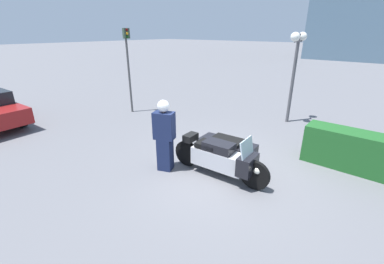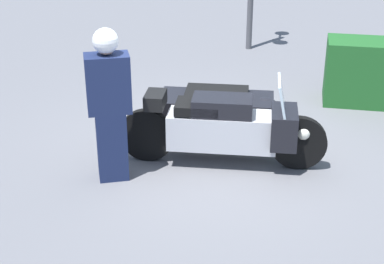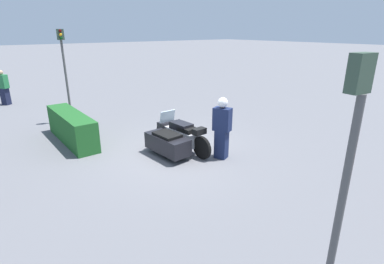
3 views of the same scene
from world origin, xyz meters
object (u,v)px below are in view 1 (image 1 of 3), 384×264
Objects in this scene: hedge_bush_curbside at (374,156)px; traffic_light_far at (128,59)px; twin_lamp_post at (296,55)px; officer_rider at (164,134)px; police_motorcycle at (226,154)px.

traffic_light_far is at bearing -177.33° from hedge_bush_curbside.
hedge_bush_curbside is at bearing -40.60° from twin_lamp_post.
officer_rider is at bearing -143.39° from hedge_bush_curbside.
police_motorcycle is at bearing -143.35° from hedge_bush_curbside.
officer_rider reaches higher than hedge_bush_curbside.
hedge_bush_curbside is 4.61m from twin_lamp_post.
hedge_bush_curbside is 9.20m from traffic_light_far.
police_motorcycle is 0.75× the size of traffic_light_far.
twin_lamp_post reaches higher than hedge_bush_curbside.
police_motorcycle is 0.78× the size of twin_lamp_post.
twin_lamp_post is at bearing 139.40° from hedge_bush_curbside.
officer_rider is 5.28m from hedge_bush_curbside.
police_motorcycle reaches higher than hedge_bush_curbside.
officer_rider is 0.57× the size of hedge_bush_curbside.
police_motorcycle is at bearing -75.69° from officer_rider.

